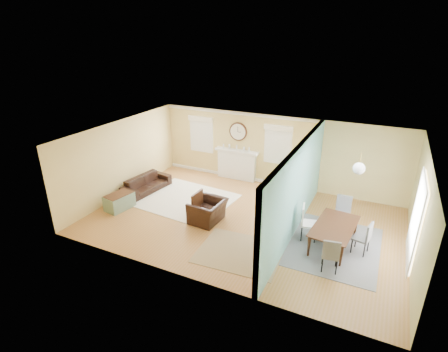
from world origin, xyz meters
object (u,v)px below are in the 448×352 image
at_px(sofa, 147,184).
at_px(eames_chair, 208,211).
at_px(green_chair, 280,186).
at_px(credenza, 298,193).
at_px(dining_table, 335,236).

xyz_separation_m(sofa, eames_chair, (2.98, -0.95, 0.06)).
bearing_deg(green_chair, credenza, -173.06).
xyz_separation_m(green_chair, credenza, (0.73, -0.50, 0.08)).
relative_size(eames_chair, dining_table, 0.59).
distance_m(eames_chair, dining_table, 3.65).
xyz_separation_m(sofa, credenza, (5.10, 1.31, 0.12)).
distance_m(credenza, dining_table, 2.49).
relative_size(eames_chair, credenza, 0.71).
height_order(sofa, eames_chair, eames_chair).
relative_size(sofa, eames_chair, 1.82).
relative_size(sofa, dining_table, 1.08).
relative_size(credenza, dining_table, 0.84).
xyz_separation_m(green_chair, dining_table, (2.25, -2.47, -0.01)).
bearing_deg(eames_chair, sofa, -104.14).
xyz_separation_m(sofa, green_chair, (4.37, 1.81, 0.05)).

